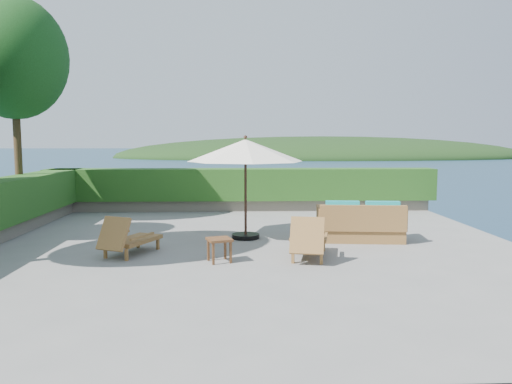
{
  "coord_description": "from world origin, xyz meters",
  "views": [
    {
      "loc": [
        -0.07,
        -10.38,
        2.28
      ],
      "look_at": [
        0.3,
        0.8,
        1.1
      ],
      "focal_mm": 35.0,
      "sensor_mm": 36.0,
      "label": 1
    }
  ],
  "objects_px": {
    "patio_umbrella": "(245,151)",
    "side_table": "(219,242)",
    "wicker_loveseat": "(360,225)",
    "lounge_left": "(128,238)",
    "lounge_right": "(309,240)"
  },
  "relations": [
    {
      "from": "lounge_left",
      "to": "lounge_right",
      "type": "relative_size",
      "value": 0.96
    },
    {
      "from": "lounge_left",
      "to": "wicker_loveseat",
      "type": "relative_size",
      "value": 0.77
    },
    {
      "from": "patio_umbrella",
      "to": "lounge_right",
      "type": "height_order",
      "value": "patio_umbrella"
    },
    {
      "from": "patio_umbrella",
      "to": "side_table",
      "type": "height_order",
      "value": "patio_umbrella"
    },
    {
      "from": "lounge_left",
      "to": "wicker_loveseat",
      "type": "bearing_deg",
      "value": 38.63
    },
    {
      "from": "patio_umbrella",
      "to": "lounge_right",
      "type": "xyz_separation_m",
      "value": [
        1.18,
        -2.03,
        -1.65
      ]
    },
    {
      "from": "side_table",
      "to": "patio_umbrella",
      "type": "bearing_deg",
      "value": 76.97
    },
    {
      "from": "patio_umbrella",
      "to": "wicker_loveseat",
      "type": "bearing_deg",
      "value": -7.94
    },
    {
      "from": "side_table",
      "to": "wicker_loveseat",
      "type": "xyz_separation_m",
      "value": [
        3.1,
        1.88,
        -0.01
      ]
    },
    {
      "from": "patio_umbrella",
      "to": "side_table",
      "type": "bearing_deg",
      "value": -103.03
    },
    {
      "from": "lounge_right",
      "to": "patio_umbrella",
      "type": "bearing_deg",
      "value": 132.17
    },
    {
      "from": "patio_umbrella",
      "to": "lounge_left",
      "type": "bearing_deg",
      "value": -145.18
    },
    {
      "from": "side_table",
      "to": "wicker_loveseat",
      "type": "height_order",
      "value": "wicker_loveseat"
    },
    {
      "from": "patio_umbrella",
      "to": "lounge_left",
      "type": "xyz_separation_m",
      "value": [
        -2.34,
        -1.62,
        -1.67
      ]
    },
    {
      "from": "lounge_right",
      "to": "lounge_left",
      "type": "bearing_deg",
      "value": -174.64
    }
  ]
}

